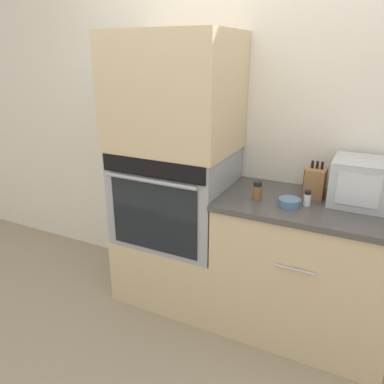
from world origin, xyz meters
TOP-DOWN VIEW (x-y plane):
  - ground_plane at (0.00, 0.00)m, footprint 12.00×12.00m
  - wall_back at (0.00, 0.63)m, footprint 8.00×0.05m
  - oven_cabinet_base at (-0.39, 0.30)m, footprint 0.78×0.60m
  - wall_oven at (-0.39, 0.30)m, footprint 0.76×0.64m
  - oven_cabinet_upper at (-0.39, 0.30)m, footprint 0.78×0.60m
  - counter_unit at (0.52, 0.30)m, footprint 1.06×0.63m
  - microwave at (0.78, 0.42)m, footprint 0.36×0.32m
  - knife_block at (0.51, 0.42)m, footprint 0.11×0.15m
  - bowl at (0.41, 0.20)m, footprint 0.13×0.13m
  - condiment_jar_near at (0.44, 0.56)m, footprint 0.04×0.04m
  - condiment_jar_mid at (0.22, 0.21)m, footprint 0.06×0.06m
  - condiment_jar_far at (0.50, 0.25)m, footprint 0.04×0.04m

SIDE VIEW (x-z plane):
  - ground_plane at x=0.00m, z-range 0.00..0.00m
  - oven_cabinet_base at x=-0.39m, z-range 0.00..0.48m
  - counter_unit at x=0.52m, z-range 0.00..0.91m
  - wall_oven at x=-0.39m, z-range 0.48..1.13m
  - bowl at x=0.41m, z-range 0.91..0.95m
  - condiment_jar_far at x=0.50m, z-range 0.90..1.00m
  - condiment_jar_mid at x=0.22m, z-range 0.90..1.02m
  - condiment_jar_near at x=0.44m, z-range 0.90..1.02m
  - knife_block at x=0.51m, z-range 0.88..1.11m
  - microwave at x=0.78m, z-range 0.91..1.17m
  - wall_back at x=0.00m, z-range 0.00..2.50m
  - oven_cabinet_upper at x=-0.39m, z-range 1.13..1.86m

